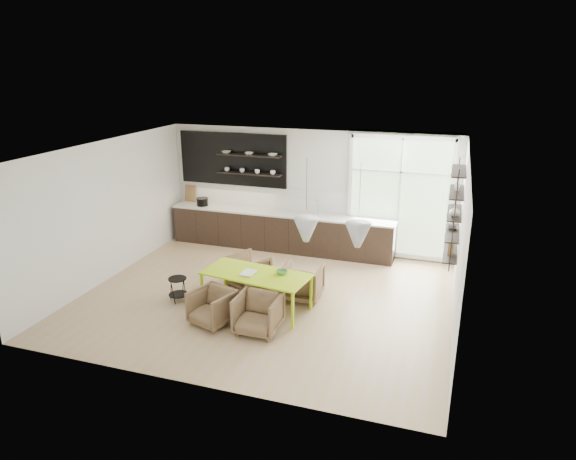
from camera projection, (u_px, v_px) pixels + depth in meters
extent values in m
cube|color=tan|center=(266.00, 297.00, 10.08)|extent=(7.00, 6.00, 0.01)
cube|color=silver|center=(309.00, 190.00, 12.33)|extent=(7.00, 0.02, 2.90)
cube|color=silver|center=(107.00, 211.00, 10.66)|extent=(0.02, 6.00, 2.90)
cube|color=silver|center=(460.00, 247.00, 8.59)|extent=(0.02, 6.00, 2.90)
cube|color=white|center=(264.00, 150.00, 9.16)|extent=(7.00, 6.00, 0.01)
cube|color=#B2D1A5|center=(399.00, 198.00, 11.67)|extent=(2.20, 0.02, 2.70)
cube|color=silver|center=(399.00, 198.00, 11.64)|extent=(2.30, 0.08, 2.80)
cone|color=#ABB0B8|center=(306.00, 230.00, 8.83)|extent=(0.44, 0.44, 0.42)
cone|color=#ABB0B8|center=(358.00, 235.00, 8.56)|extent=(0.44, 0.44, 0.42)
cylinder|color=black|center=(307.00, 184.00, 8.57)|extent=(0.01, 0.01, 0.89)
cylinder|color=black|center=(360.00, 188.00, 8.31)|extent=(0.01, 0.01, 0.89)
cube|color=black|center=(281.00, 231.00, 12.52)|extent=(5.50, 0.65, 0.90)
cube|color=silver|center=(281.00, 213.00, 12.37)|extent=(5.54, 0.69, 0.04)
cube|color=silver|center=(285.00, 198.00, 12.57)|extent=(5.50, 0.02, 0.55)
cube|color=black|center=(233.00, 159.00, 12.66)|extent=(2.80, 0.06, 1.30)
cube|color=black|center=(249.00, 155.00, 12.34)|extent=(1.60, 0.28, 0.03)
cube|color=black|center=(250.00, 174.00, 12.48)|extent=(1.60, 0.28, 0.03)
cube|color=olive|center=(190.00, 193.00, 13.26)|extent=(0.30, 0.10, 0.42)
cylinder|color=silver|center=(318.00, 207.00, 12.13)|extent=(0.02, 0.02, 0.40)
imported|color=white|center=(226.00, 152.00, 12.51)|extent=(0.22, 0.22, 0.05)
imported|color=white|center=(249.00, 153.00, 12.33)|extent=(0.22, 0.22, 0.05)
imported|color=white|center=(273.00, 155.00, 12.15)|extent=(0.22, 0.22, 0.05)
imported|color=white|center=(227.00, 169.00, 12.64)|extent=(0.12, 0.12, 0.10)
imported|color=white|center=(242.00, 170.00, 12.52)|extent=(0.12, 0.12, 0.10)
imported|color=white|center=(257.00, 171.00, 12.40)|extent=(0.12, 0.12, 0.10)
imported|color=white|center=(273.00, 173.00, 12.29)|extent=(0.12, 0.12, 0.10)
cylinder|color=black|center=(202.00, 202.00, 12.89)|extent=(0.28, 0.28, 0.17)
cube|color=black|center=(454.00, 222.00, 9.09)|extent=(0.02, 0.02, 1.90)
cube|color=black|center=(455.00, 205.00, 10.17)|extent=(0.02, 0.02, 1.90)
cube|color=black|center=(450.00, 253.00, 9.89)|extent=(0.26, 1.20, 0.02)
cube|color=black|center=(452.00, 233.00, 9.76)|extent=(0.26, 1.20, 0.02)
cube|color=black|center=(454.00, 213.00, 9.63)|extent=(0.26, 1.20, 0.02)
cube|color=black|center=(457.00, 192.00, 9.51)|extent=(0.26, 1.20, 0.03)
cube|color=black|center=(459.00, 171.00, 9.38)|extent=(0.26, 1.20, 0.03)
imported|color=white|center=(455.00, 211.00, 9.37)|extent=(0.18, 0.18, 0.19)
imported|color=#333338|center=(453.00, 228.00, 9.93)|extent=(0.22, 0.22, 0.05)
imported|color=white|center=(457.00, 188.00, 9.58)|extent=(0.10, 0.10, 0.09)
cube|color=olive|center=(451.00, 248.00, 9.75)|extent=(0.10, 0.18, 0.24)
cube|color=#ACD913|center=(256.00, 274.00, 9.40)|extent=(2.06, 1.14, 0.03)
cube|color=#ACD913|center=(202.00, 291.00, 9.56)|extent=(0.05, 0.05, 0.69)
cube|color=#ACD913|center=(225.00, 275.00, 10.24)|extent=(0.05, 0.05, 0.69)
cube|color=#ACD913|center=(293.00, 311.00, 8.78)|extent=(0.05, 0.05, 0.69)
cube|color=#ACD913|center=(311.00, 293.00, 9.46)|extent=(0.05, 0.05, 0.69)
imported|color=brown|center=(248.00, 271.00, 10.47)|extent=(0.98, 0.99, 0.67)
imported|color=brown|center=(302.00, 282.00, 9.93)|extent=(0.75, 0.77, 0.69)
imported|color=brown|center=(212.00, 307.00, 8.99)|extent=(0.86, 0.87, 0.63)
imported|color=brown|center=(258.00, 313.00, 8.71)|extent=(0.73, 0.75, 0.68)
cylinder|color=black|center=(177.00, 279.00, 9.80)|extent=(0.35, 0.35, 0.02)
cylinder|color=black|center=(178.00, 294.00, 9.90)|extent=(0.37, 0.37, 0.02)
cylinder|color=black|center=(185.00, 291.00, 9.81)|extent=(0.02, 0.02, 0.46)
cylinder|color=black|center=(183.00, 286.00, 10.01)|extent=(0.02, 0.02, 0.46)
cylinder|color=black|center=(171.00, 288.00, 9.93)|extent=(0.02, 0.02, 0.46)
cylinder|color=black|center=(173.00, 293.00, 9.73)|extent=(0.02, 0.02, 0.46)
imported|color=white|center=(242.00, 272.00, 9.41)|extent=(0.24, 0.32, 0.03)
imported|color=#4D8C4E|center=(282.00, 272.00, 9.37)|extent=(0.21, 0.21, 0.07)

